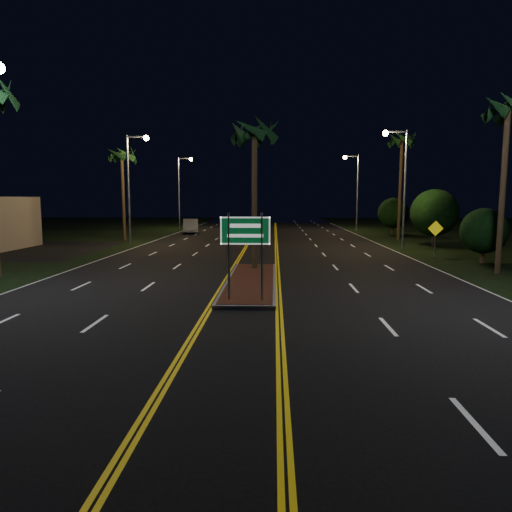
{
  "coord_description": "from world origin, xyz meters",
  "views": [
    {
      "loc": [
        1.04,
        -13.56,
        3.84
      ],
      "look_at": [
        0.43,
        1.86,
        1.9
      ],
      "focal_mm": 32.0,
      "sensor_mm": 36.0,
      "label": 1
    }
  ],
  "objects_px": {
    "streetlight_right_mid": "(400,175)",
    "streetlight_right_far": "(354,184)",
    "streetlight_left_far": "(182,184)",
    "palm_left_far": "(122,155)",
    "shrub_near": "(484,231)",
    "shrub_far": "(393,213)",
    "car_near": "(230,231)",
    "streetlight_left_mid": "(133,177)",
    "palm_right_near": "(508,109)",
    "palm_right_far": "(402,141)",
    "car_far": "(191,225)",
    "warning_sign": "(435,234)",
    "median_island": "(251,281)",
    "highway_sign": "(245,239)",
    "palm_median": "(254,132)",
    "shrub_mid": "(434,213)"
  },
  "relations": [
    {
      "from": "palm_median",
      "to": "shrub_near",
      "type": "height_order",
      "value": "palm_median"
    },
    {
      "from": "median_island",
      "to": "car_far",
      "type": "height_order",
      "value": "car_far"
    },
    {
      "from": "palm_right_far",
      "to": "car_near",
      "type": "bearing_deg",
      "value": -173.03
    },
    {
      "from": "car_near",
      "to": "palm_median",
      "type": "bearing_deg",
      "value": -85.53
    },
    {
      "from": "warning_sign",
      "to": "palm_median",
      "type": "bearing_deg",
      "value": -151.82
    },
    {
      "from": "palm_left_far",
      "to": "shrub_far",
      "type": "distance_m",
      "value": 28.3
    },
    {
      "from": "palm_left_far",
      "to": "streetlight_right_mid",
      "type": "bearing_deg",
      "value": -14.37
    },
    {
      "from": "shrub_near",
      "to": "highway_sign",
      "type": "bearing_deg",
      "value": -140.31
    },
    {
      "from": "car_near",
      "to": "streetlight_left_mid",
      "type": "bearing_deg",
      "value": -157.11
    },
    {
      "from": "palm_right_far",
      "to": "car_far",
      "type": "height_order",
      "value": "palm_right_far"
    },
    {
      "from": "streetlight_right_far",
      "to": "median_island",
      "type": "bearing_deg",
      "value": -106.87
    },
    {
      "from": "shrub_near",
      "to": "warning_sign",
      "type": "height_order",
      "value": "shrub_near"
    },
    {
      "from": "car_near",
      "to": "car_far",
      "type": "relative_size",
      "value": 1.0
    },
    {
      "from": "streetlight_left_mid",
      "to": "car_near",
      "type": "relative_size",
      "value": 1.65
    },
    {
      "from": "streetlight_right_mid",
      "to": "streetlight_right_far",
      "type": "height_order",
      "value": "same"
    },
    {
      "from": "palm_right_near",
      "to": "shrub_mid",
      "type": "height_order",
      "value": "palm_right_near"
    },
    {
      "from": "shrub_near",
      "to": "warning_sign",
      "type": "distance_m",
      "value": 3.57
    },
    {
      "from": "streetlight_right_mid",
      "to": "palm_right_near",
      "type": "bearing_deg",
      "value": -81.06
    },
    {
      "from": "streetlight_left_far",
      "to": "palm_right_near",
      "type": "height_order",
      "value": "palm_right_near"
    },
    {
      "from": "warning_sign",
      "to": "shrub_mid",
      "type": "bearing_deg",
      "value": 70.85
    },
    {
      "from": "highway_sign",
      "to": "shrub_near",
      "type": "xyz_separation_m",
      "value": [
        13.5,
        11.2,
        -0.46
      ]
    },
    {
      "from": "shrub_near",
      "to": "shrub_far",
      "type": "bearing_deg",
      "value": 89.22
    },
    {
      "from": "streetlight_left_far",
      "to": "shrub_near",
      "type": "relative_size",
      "value": 2.73
    },
    {
      "from": "streetlight_right_mid",
      "to": "shrub_far",
      "type": "relative_size",
      "value": 2.27
    },
    {
      "from": "streetlight_left_mid",
      "to": "shrub_mid",
      "type": "relative_size",
      "value": 1.95
    },
    {
      "from": "streetlight_left_mid",
      "to": "streetlight_left_far",
      "type": "height_order",
      "value": "same"
    },
    {
      "from": "streetlight_right_mid",
      "to": "streetlight_right_far",
      "type": "distance_m",
      "value": 20.0
    },
    {
      "from": "streetlight_left_far",
      "to": "palm_left_far",
      "type": "xyz_separation_m",
      "value": [
        -2.19,
        -16.0,
        2.09
      ]
    },
    {
      "from": "median_island",
      "to": "streetlight_left_far",
      "type": "bearing_deg",
      "value": 106.0
    },
    {
      "from": "palm_right_near",
      "to": "car_near",
      "type": "relative_size",
      "value": 1.7
    },
    {
      "from": "palm_left_far",
      "to": "shrub_near",
      "type": "distance_m",
      "value": 30.35
    },
    {
      "from": "streetlight_right_mid",
      "to": "streetlight_right_far",
      "type": "bearing_deg",
      "value": 90.0
    },
    {
      "from": "highway_sign",
      "to": "palm_right_far",
      "type": "height_order",
      "value": "palm_right_far"
    },
    {
      "from": "palm_right_far",
      "to": "car_far",
      "type": "xyz_separation_m",
      "value": [
        -21.2,
        7.67,
        -8.23
      ]
    },
    {
      "from": "shrub_mid",
      "to": "car_far",
      "type": "relative_size",
      "value": 0.85
    },
    {
      "from": "streetlight_left_far",
      "to": "palm_left_far",
      "type": "distance_m",
      "value": 16.28
    },
    {
      "from": "palm_right_far",
      "to": "shrub_near",
      "type": "distance_m",
      "value": 17.56
    },
    {
      "from": "streetlight_right_far",
      "to": "warning_sign",
      "type": "relative_size",
      "value": 3.76
    },
    {
      "from": "median_island",
      "to": "palm_median",
      "type": "xyz_separation_m",
      "value": [
        0.0,
        3.5,
        7.19
      ]
    },
    {
      "from": "streetlight_left_far",
      "to": "streetlight_right_mid",
      "type": "xyz_separation_m",
      "value": [
        21.23,
        -22.0,
        0.0
      ]
    },
    {
      "from": "palm_right_near",
      "to": "palm_right_far",
      "type": "height_order",
      "value": "palm_right_far"
    },
    {
      "from": "shrub_near",
      "to": "streetlight_right_mid",
      "type": "bearing_deg",
      "value": 109.84
    },
    {
      "from": "streetlight_right_far",
      "to": "palm_left_far",
      "type": "height_order",
      "value": "streetlight_right_far"
    },
    {
      "from": "shrub_near",
      "to": "warning_sign",
      "type": "relative_size",
      "value": 1.38
    },
    {
      "from": "highway_sign",
      "to": "palm_left_far",
      "type": "xyz_separation_m",
      "value": [
        -12.8,
        25.2,
        5.34
      ]
    },
    {
      "from": "shrub_near",
      "to": "palm_right_near",
      "type": "bearing_deg",
      "value": -104.04
    },
    {
      "from": "streetlight_left_far",
      "to": "streetlight_right_mid",
      "type": "distance_m",
      "value": 30.57
    },
    {
      "from": "streetlight_right_far",
      "to": "car_far",
      "type": "xyz_separation_m",
      "value": [
        -19.01,
        -4.33,
        -4.75
      ]
    },
    {
      "from": "warning_sign",
      "to": "streetlight_right_far",
      "type": "bearing_deg",
      "value": 91.51
    },
    {
      "from": "streetlight_left_mid",
      "to": "shrub_near",
      "type": "distance_m",
      "value": 26.37
    }
  ]
}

